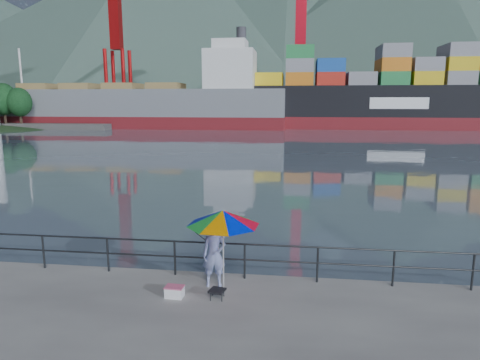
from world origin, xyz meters
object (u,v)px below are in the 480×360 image
cooler_bag (175,292)px  beach_umbrella (223,218)px  bulk_carrier (148,105)px  container_ship (403,96)px  fisherman (214,255)px

cooler_bag → beach_umbrella: bearing=15.1°
bulk_carrier → cooler_bag: bearing=-70.4°
bulk_carrier → container_ship: 47.91m
cooler_bag → bulk_carrier: 74.98m
container_ship → fisherman: bearing=-106.5°
fisherman → bulk_carrier: (-26.05, 69.70, 3.19)m
beach_umbrella → container_ship: bearing=73.8°
cooler_bag → fisherman: bearing=46.7°
beach_umbrella → cooler_bag: beach_umbrella is taller
cooler_bag → container_ship: 77.49m
beach_umbrella → container_ship: (21.36, 73.65, 3.80)m
beach_umbrella → cooler_bag: size_ratio=5.16×
cooler_bag → container_ship: bearing=76.3°
fisherman → beach_umbrella: (0.35, -0.57, 1.19)m
cooler_bag → bulk_carrier: bulk_carrier is taller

